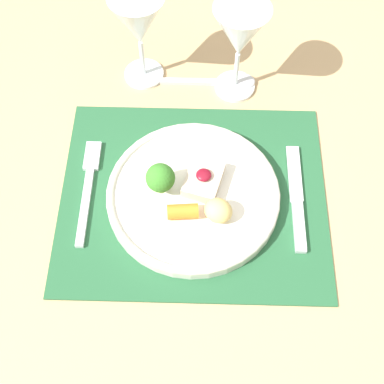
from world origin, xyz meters
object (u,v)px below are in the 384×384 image
object	(u,v)px
wine_glass_far	(139,23)
dinner_plate	(192,194)
wine_glass_near	(240,35)
fork	(88,184)
knife	(297,204)
spoon	(228,82)

from	to	relation	value
wine_glass_far	dinner_plate	bearing A→B (deg)	-70.20
wine_glass_near	dinner_plate	bearing A→B (deg)	-106.85
dinner_plate	fork	world-z (taller)	dinner_plate
fork	knife	world-z (taller)	knife
fork	wine_glass_far	xyz separation A→B (m)	(0.07, 0.23, 0.11)
dinner_plate	spoon	world-z (taller)	dinner_plate
spoon	wine_glass_far	bearing A→B (deg)	178.40
knife	wine_glass_far	distance (m)	0.38
dinner_plate	spoon	size ratio (longest dim) A/B	1.54
knife	wine_glass_near	bearing A→B (deg)	113.53
dinner_plate	fork	distance (m)	0.16
wine_glass_near	wine_glass_far	world-z (taller)	wine_glass_near
fork	wine_glass_far	bearing A→B (deg)	71.50
fork	spoon	distance (m)	0.31
dinner_plate	knife	world-z (taller)	dinner_plate
fork	wine_glass_near	xyz separation A→B (m)	(0.23, 0.21, 0.11)
fork	knife	distance (m)	0.32
wine_glass_near	fork	bearing A→B (deg)	-137.93
spoon	wine_glass_far	size ratio (longest dim) A/B	1.01
dinner_plate	knife	distance (m)	0.16
spoon	wine_glass_far	xyz separation A→B (m)	(-0.15, 0.02, 0.11)
wine_glass_far	knife	bearing A→B (deg)	-45.92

